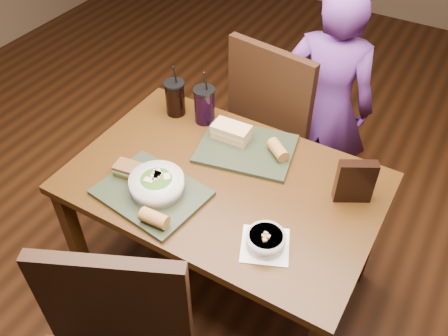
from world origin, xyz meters
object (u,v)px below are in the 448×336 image
at_px(dining_table, 224,195).
at_px(sandwich_far, 231,132).
at_px(sandwich_near, 128,170).
at_px(baguette_near, 154,218).
at_px(cup_berry, 204,105).
at_px(baguette_far, 278,150).
at_px(tray_near, 152,193).
at_px(tray_far, 246,149).
at_px(cup_cola, 175,98).
at_px(chair_far, 276,120).
at_px(salad_bowl, 157,184).
at_px(diner, 326,106).
at_px(chip_bag, 355,182).
at_px(soup_bowl, 266,240).

distance_m(dining_table, sandwich_far, 0.30).
xyz_separation_m(sandwich_near, baguette_near, (0.26, -0.16, 0.00)).
relative_size(dining_table, cup_berry, 4.65).
height_order(baguette_far, cup_berry, cup_berry).
xyz_separation_m(tray_near, tray_far, (0.20, 0.44, 0.00)).
xyz_separation_m(sandwich_near, cup_cola, (-0.09, 0.48, 0.05)).
xyz_separation_m(chair_far, baguette_near, (-0.04, -1.01, 0.19)).
bearing_deg(baguette_near, baguette_far, 68.30).
distance_m(tray_far, cup_cola, 0.45).
relative_size(salad_bowl, baguette_near, 2.00).
distance_m(diner, baguette_near, 1.20).
bearing_deg(sandwich_far, baguette_near, -90.07).
distance_m(sandwich_near, chip_bag, 0.93).
relative_size(salad_bowl, baguette_far, 1.98).
distance_m(dining_table, tray_near, 0.32).
bearing_deg(chip_bag, baguette_far, 139.46).
bearing_deg(sandwich_near, tray_near, -13.60).
bearing_deg(dining_table, soup_bowl, -35.99).
bearing_deg(chair_far, cup_cola, -135.53).
xyz_separation_m(diner, soup_bowl, (0.15, -1.04, 0.11)).
bearing_deg(baguette_far, sandwich_near, -138.86).
bearing_deg(chair_far, soup_bowl, -67.34).
xyz_separation_m(tray_near, cup_cola, (-0.23, 0.51, 0.08)).
xyz_separation_m(diner, sandwich_near, (-0.51, -1.01, 0.12)).
height_order(baguette_near, chip_bag, chip_bag).
height_order(dining_table, soup_bowl, soup_bowl).
bearing_deg(tray_far, baguette_far, 9.78).
bearing_deg(salad_bowl, baguette_far, 53.38).
bearing_deg(salad_bowl, sandwich_far, 77.88).
bearing_deg(soup_bowl, diner, 98.39).
xyz_separation_m(salad_bowl, sandwich_near, (-0.16, 0.02, -0.01)).
xyz_separation_m(tray_far, cup_cola, (-0.43, 0.07, 0.08)).
relative_size(chair_far, tray_far, 2.58).
bearing_deg(tray_far, cup_berry, 161.60).
height_order(tray_far, salad_bowl, salad_bowl).
bearing_deg(tray_far, cup_cola, 170.31).
height_order(tray_far, sandwich_near, sandwich_near).
bearing_deg(dining_table, cup_cola, 146.76).
bearing_deg(chair_far, dining_table, -84.50).
bearing_deg(soup_bowl, tray_near, -179.98).
distance_m(baguette_far, cup_cola, 0.58).
height_order(soup_bowl, cup_berry, cup_berry).
xyz_separation_m(chair_far, sandwich_near, (-0.29, -0.85, 0.19)).
bearing_deg(sandwich_far, cup_cola, 171.70).
height_order(sandwich_near, cup_berry, cup_berry).
relative_size(dining_table, chip_bag, 6.65).
relative_size(salad_bowl, chip_bag, 1.14).
height_order(salad_bowl, sandwich_far, salad_bowl).
relative_size(dining_table, baguette_near, 11.64).
bearing_deg(chair_far, baguette_far, -64.93).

